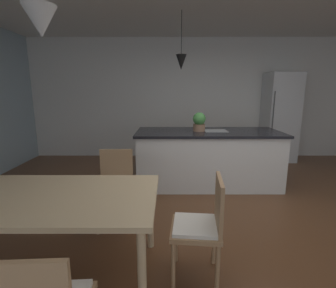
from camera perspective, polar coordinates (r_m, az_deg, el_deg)
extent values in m
cube|color=brown|center=(3.25, 17.02, -17.23)|extent=(10.00, 8.40, 0.04)
cube|color=silver|center=(6.04, 8.94, 10.02)|extent=(10.00, 0.12, 2.70)
cube|color=#D1B284|center=(2.29, -26.70, -10.72)|extent=(1.85, 0.97, 0.04)
cylinder|color=#D1B284|center=(2.58, -3.78, -15.48)|extent=(0.06, 0.06, 0.71)
cylinder|color=#D1B284|center=(1.89, -5.68, -26.87)|extent=(0.06, 0.06, 0.71)
cube|color=#A87F56|center=(2.19, 6.49, -18.56)|extent=(0.44, 0.44, 0.04)
cube|color=white|center=(2.17, 6.51, -17.77)|extent=(0.39, 0.39, 0.03)
cube|color=#A87F56|center=(2.09, 11.70, -13.13)|extent=(0.07, 0.38, 0.42)
cylinder|color=#A87F56|center=(2.18, 1.42, -25.82)|extent=(0.04, 0.04, 0.41)
cylinder|color=#A87F56|center=(2.45, 2.06, -20.97)|extent=(0.04, 0.04, 0.41)
cylinder|color=#A87F56|center=(2.19, 11.35, -25.93)|extent=(0.04, 0.04, 0.41)
cylinder|color=#A87F56|center=(2.46, 10.56, -21.09)|extent=(0.04, 0.04, 0.41)
cube|color=#A87F56|center=(2.96, -11.69, -10.28)|extent=(0.41, 0.41, 0.04)
cube|color=white|center=(2.95, -11.72, -9.65)|extent=(0.37, 0.37, 0.03)
cube|color=#A87F56|center=(3.05, -11.28, -5.01)|extent=(0.38, 0.04, 0.42)
cylinder|color=#A87F56|center=(2.88, -8.65, -15.79)|extent=(0.04, 0.04, 0.41)
cylinder|color=#A87F56|center=(2.94, -15.48, -15.49)|extent=(0.04, 0.04, 0.41)
cylinder|color=#A87F56|center=(3.18, -7.88, -12.95)|extent=(0.04, 0.04, 0.41)
cylinder|color=#A87F56|center=(3.24, -14.02, -12.75)|extent=(0.04, 0.04, 0.41)
cube|color=silver|center=(4.22, 9.14, -3.30)|extent=(2.25, 0.89, 0.88)
cube|color=black|center=(4.13, 9.34, 2.60)|extent=(2.31, 0.95, 0.04)
cube|color=gray|center=(4.14, 10.97, 2.93)|extent=(0.36, 0.30, 0.01)
cube|color=silver|center=(6.12, 24.16, 5.47)|extent=(0.66, 0.64, 1.92)
cylinder|color=#4C4C4C|center=(5.70, 22.86, 5.17)|extent=(0.02, 0.02, 1.15)
cone|color=#B7B7B7|center=(2.09, -26.56, 23.50)|extent=(0.23, 0.23, 0.21)
cylinder|color=black|center=(4.12, 3.33, 23.84)|extent=(0.01, 0.01, 0.62)
cone|color=black|center=(4.05, 3.26, 17.97)|extent=(0.16, 0.16, 0.22)
cylinder|color=#8C664C|center=(4.09, 7.28, 3.67)|extent=(0.19, 0.19, 0.11)
sphere|color=#478C42|center=(4.08, 7.33, 5.66)|extent=(0.20, 0.20, 0.20)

